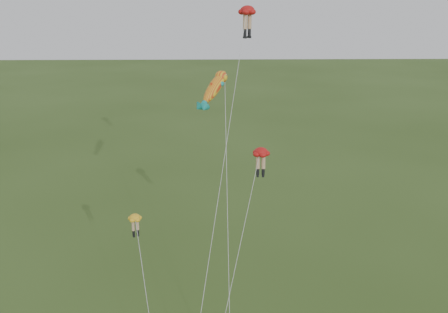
{
  "coord_description": "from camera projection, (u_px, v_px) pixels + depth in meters",
  "views": [
    {
      "loc": [
        0.89,
        -26.07,
        22.65
      ],
      "look_at": [
        1.56,
        6.0,
        12.0
      ],
      "focal_mm": 40.0,
      "sensor_mm": 36.0,
      "label": 1
    }
  ],
  "objects": [
    {
      "name": "fish_kite",
      "position": [
        215.0,
        89.0,
        33.26
      ],
      "size": [
        2.41,
        10.57,
        17.83
      ],
      "rotation": [
        0.65,
        0.0,
        -0.62
      ],
      "color": "yellow",
      "rests_on": "ground"
    },
    {
      "name": "legs_kite_yellow",
      "position": [
        136.0,
        227.0,
        32.97
      ],
      "size": [
        3.15,
        9.27,
        8.58
      ],
      "rotation": [
        0.0,
        0.0,
        0.45
      ],
      "color": "yellow",
      "rests_on": "ground"
    },
    {
      "name": "legs_kite_red_mid",
      "position": [
        260.0,
        159.0,
        34.17
      ],
      "size": [
        4.17,
        8.26,
        12.49
      ],
      "rotation": [
        0.0,
        0.0,
        -0.05
      ],
      "color": "#B61312",
      "rests_on": "ground"
    },
    {
      "name": "legs_kite_red_high",
      "position": [
        247.0,
        18.0,
        37.03
      ],
      "size": [
        5.17,
        15.28,
        21.67
      ],
      "rotation": [
        0.0,
        0.0,
        0.6
      ],
      "color": "#B61312",
      "rests_on": "ground"
    }
  ]
}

